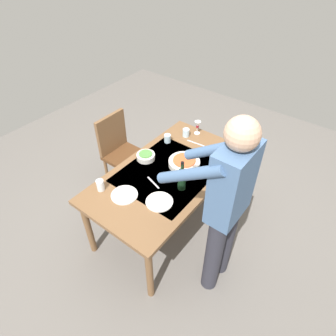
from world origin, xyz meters
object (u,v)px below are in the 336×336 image
(chair_near, at_px, (119,148))
(water_cup_far_left, at_px, (167,138))
(wine_bottle, at_px, (182,179))
(water_cup_near_left, at_px, (100,185))
(side_bowl_salad, at_px, (146,156))
(person_server, at_px, (226,204))
(water_cup_near_right, at_px, (186,133))
(serving_bowl_pasta, at_px, (184,162))
(water_cup_far_right, at_px, (220,164))
(dining_table, at_px, (168,178))
(dinner_plate_far, at_px, (124,195))
(dinner_plate_near, at_px, (159,202))
(wine_glass_left, at_px, (198,125))

(chair_near, xyz_separation_m, water_cup_far_left, (-0.22, 0.53, 0.24))
(chair_near, height_order, wine_bottle, wine_bottle)
(water_cup_near_left, relative_size, side_bowl_salad, 0.58)
(person_server, bearing_deg, water_cup_near_right, -131.99)
(serving_bowl_pasta, bearing_deg, water_cup_far_right, 121.17)
(dining_table, xyz_separation_m, side_bowl_salad, (-0.02, -0.29, 0.10))
(dinner_plate_far, bearing_deg, side_bowl_salad, -159.74)
(water_cup_near_right, relative_size, dinner_plate_far, 0.38)
(dining_table, height_order, dinner_plate_near, dinner_plate_near)
(water_cup_far_right, height_order, side_bowl_salad, water_cup_far_right)
(person_server, height_order, wine_bottle, person_server)
(serving_bowl_pasta, distance_m, side_bowl_salad, 0.39)
(water_cup_far_left, distance_m, dinner_plate_near, 0.87)
(water_cup_far_left, distance_m, dinner_plate_far, 0.87)
(wine_glass_left, xyz_separation_m, dinner_plate_far, (1.17, 0.03, -0.10))
(chair_near, distance_m, water_cup_far_right, 1.21)
(wine_glass_left, bearing_deg, water_cup_far_right, 53.87)
(dining_table, bearing_deg, side_bowl_salad, -94.66)
(wine_bottle, distance_m, serving_bowl_pasta, 0.32)
(water_cup_near_right, height_order, serving_bowl_pasta, water_cup_near_right)
(water_cup_far_left, bearing_deg, dinner_plate_near, 33.11)
(water_cup_far_right, relative_size, dinner_plate_far, 0.38)
(person_server, bearing_deg, dining_table, -108.28)
(person_server, height_order, side_bowl_salad, person_server)
(water_cup_near_left, bearing_deg, wine_bottle, 128.94)
(water_cup_far_left, distance_m, water_cup_far_right, 0.65)
(chair_near, height_order, water_cup_near_left, chair_near)
(dining_table, height_order, water_cup_near_left, water_cup_near_left)
(chair_near, distance_m, water_cup_far_left, 0.62)
(person_server, bearing_deg, water_cup_far_left, -121.41)
(water_cup_near_left, distance_m, water_cup_far_right, 1.11)
(water_cup_near_right, distance_m, serving_bowl_pasta, 0.49)
(chair_near, distance_m, water_cup_near_left, 0.90)
(dinner_plate_far, bearing_deg, water_cup_near_left, -71.31)
(water_cup_near_right, bearing_deg, wine_glass_left, 149.97)
(dinner_plate_near, bearing_deg, side_bowl_salad, -128.32)
(water_cup_near_left, bearing_deg, water_cup_far_left, 178.46)
(wine_glass_left, height_order, water_cup_far_left, wine_glass_left)
(water_cup_far_right, bearing_deg, wine_bottle, -15.94)
(wine_bottle, distance_m, water_cup_far_right, 0.47)
(water_cup_far_right, bearing_deg, wine_glass_left, -126.13)
(dinner_plate_near, bearing_deg, chair_near, -116.89)
(serving_bowl_pasta, xyz_separation_m, side_bowl_salad, (0.15, -0.36, 0.00))
(wine_bottle, height_order, water_cup_near_left, wine_bottle)
(chair_near, xyz_separation_m, dinner_plate_near, (0.51, 1.00, 0.20))
(water_cup_near_left, xyz_separation_m, water_cup_near_right, (-1.12, 0.12, -0.01))
(dining_table, height_order, wine_glass_left, wine_glass_left)
(serving_bowl_pasta, bearing_deg, chair_near, -89.22)
(dining_table, xyz_separation_m, water_cup_near_left, (0.54, -0.32, 0.12))
(water_cup_near_right, bearing_deg, water_cup_near_left, -5.98)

